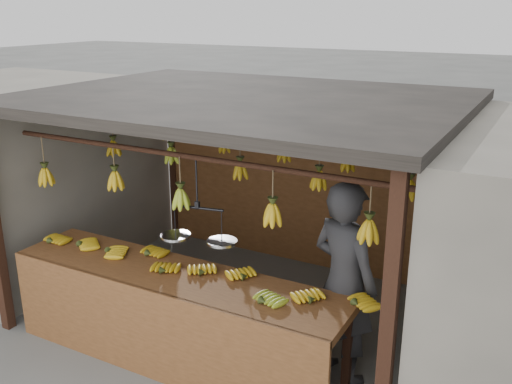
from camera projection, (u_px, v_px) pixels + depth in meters
The scene contains 8 objects.
ground at pixel (243, 309), 6.38m from camera, with size 80.00×80.00×0.00m, color #5B5B57.
stall at pixel (257, 131), 6.05m from camera, with size 4.30×3.30×2.40m.
neighbor_left at pixel (11, 169), 7.66m from camera, with size 3.00×3.00×2.30m, color slate.
counter at pixel (169, 298), 5.18m from camera, with size 3.48×0.76×0.96m.
hanging_bananas at pixel (241, 171), 5.88m from camera, with size 3.62×2.23×0.39m.
balance_scale at pixel (198, 235), 5.10m from camera, with size 0.71×0.35×0.77m.
vendor at pixel (344, 283), 4.97m from camera, with size 0.68×0.45×1.87m, color #262628.
bag_bundles at pixel (455, 217), 6.32m from camera, with size 0.08×0.26×1.29m.
Camera 1 is at (2.83, -4.91, 3.22)m, focal length 40.00 mm.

